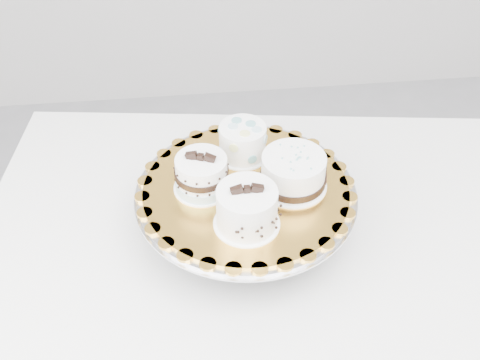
{
  "coord_description": "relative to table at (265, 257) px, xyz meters",
  "views": [
    {
      "loc": [
        -0.23,
        -0.67,
        1.62
      ],
      "look_at": [
        -0.15,
        0.13,
        0.89
      ],
      "focal_mm": 45.0,
      "sensor_mm": 36.0,
      "label": 1
    }
  ],
  "objects": [
    {
      "name": "cake_swirl",
      "position": [
        -0.05,
        -0.09,
        0.24
      ],
      "size": [
        0.12,
        0.12,
        0.09
      ],
      "rotation": [
        0.0,
        0.0,
        0.01
      ],
      "color": "white",
      "rests_on": "cake_board"
    },
    {
      "name": "cake_dots",
      "position": [
        -0.04,
        0.09,
        0.24
      ],
      "size": [
        0.11,
        0.11,
        0.07
      ],
      "rotation": [
        0.0,
        0.0,
        -0.06
      ],
      "color": "white",
      "rests_on": "cake_board"
    },
    {
      "name": "cake_ribbon",
      "position": [
        0.05,
        -0.01,
        0.23
      ],
      "size": [
        0.14,
        0.14,
        0.07
      ],
      "rotation": [
        0.0,
        0.0,
        -0.21
      ],
      "color": "white",
      "rests_on": "cake_board"
    },
    {
      "name": "table",
      "position": [
        0.0,
        0.0,
        0.0
      ],
      "size": [
        1.23,
        0.91,
        0.75
      ],
      "rotation": [
        0.0,
        0.0,
        -0.14
      ],
      "color": "white",
      "rests_on": "floor"
    },
    {
      "name": "cake_stand",
      "position": [
        -0.04,
        -0.0,
        0.16
      ],
      "size": [
        0.41,
        0.41,
        0.11
      ],
      "color": "gray",
      "rests_on": "table"
    },
    {
      "name": "cake_banded",
      "position": [
        -0.12,
        0.0,
        0.23
      ],
      "size": [
        0.12,
        0.12,
        0.09
      ],
      "rotation": [
        0.0,
        0.0,
        -0.33
      ],
      "color": "white",
      "rests_on": "cake_board"
    },
    {
      "name": "cake_board",
      "position": [
        -0.04,
        -0.0,
        0.2
      ],
      "size": [
        0.42,
        0.42,
        0.01
      ],
      "primitive_type": "cylinder",
      "rotation": [
        0.0,
        0.0,
        -0.12
      ],
      "color": "orange",
      "rests_on": "cake_stand"
    }
  ]
}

